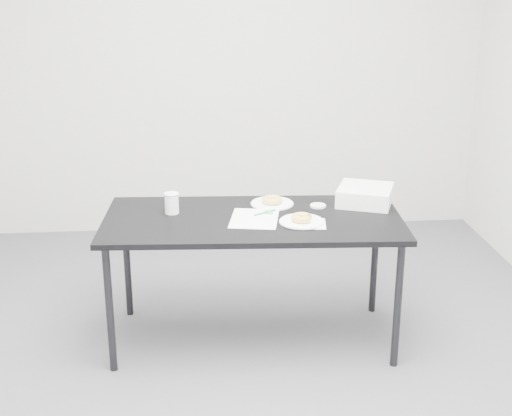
{
  "coord_description": "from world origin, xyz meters",
  "views": [
    {
      "loc": [
        -0.19,
        -3.37,
        2.01
      ],
      "look_at": [
        0.11,
        0.02,
        0.84
      ],
      "focal_mm": 50.0,
      "sensor_mm": 36.0,
      "label": 1
    }
  ],
  "objects": [
    {
      "name": "pen",
      "position": [
        0.18,
        0.24,
        0.73
      ],
      "size": [
        0.13,
        0.09,
        0.01
      ],
      "primitive_type": "cylinder",
      "rotation": [
        0.0,
        1.57,
        0.57
      ],
      "color": "#0D9175",
      "rests_on": "scorecard"
    },
    {
      "name": "wall_back",
      "position": [
        0.0,
        2.0,
        1.35
      ],
      "size": [
        4.0,
        0.02,
        2.7
      ],
      "primitive_type": "cube",
      "color": "silver",
      "rests_on": "floor"
    },
    {
      "name": "logo_patch",
      "position": [
        0.2,
        0.25,
        0.73
      ],
      "size": [
        0.06,
        0.06,
        0.0
      ],
      "primitive_type": "cube",
      "rotation": [
        0.0,
        0.0,
        -0.18
      ],
      "color": "green",
      "rests_on": "scorecard"
    },
    {
      "name": "plate_near",
      "position": [
        0.35,
        0.09,
        0.73
      ],
      "size": [
        0.24,
        0.24,
        0.01
      ],
      "primitive_type": "cylinder",
      "color": "white",
      "rests_on": "napkin"
    },
    {
      "name": "table",
      "position": [
        0.1,
        0.19,
        0.67
      ],
      "size": [
        1.63,
        0.83,
        0.72
      ],
      "rotation": [
        0.0,
        0.0,
        -0.06
      ],
      "color": "black",
      "rests_on": "floor"
    },
    {
      "name": "coffee_cup",
      "position": [
        -0.33,
        0.3,
        0.78
      ],
      "size": [
        0.08,
        0.08,
        0.11
      ],
      "primitive_type": "cylinder",
      "color": "white",
      "rests_on": "table"
    },
    {
      "name": "scorecard",
      "position": [
        0.11,
        0.17,
        0.72
      ],
      "size": [
        0.3,
        0.35,
        0.0
      ],
      "primitive_type": "cube",
      "rotation": [
        0.0,
        0.0,
        -0.18
      ],
      "color": "white",
      "rests_on": "table"
    },
    {
      "name": "napkin",
      "position": [
        0.39,
        0.07,
        0.73
      ],
      "size": [
        0.18,
        0.18,
        0.0
      ],
      "primitive_type": "cube",
      "rotation": [
        0.0,
        0.0,
        -0.13
      ],
      "color": "white",
      "rests_on": "table"
    },
    {
      "name": "floor",
      "position": [
        0.0,
        0.0,
        0.0
      ],
      "size": [
        4.0,
        4.0,
        0.0
      ],
      "primitive_type": "plane",
      "color": "#4A4B4F",
      "rests_on": "ground"
    },
    {
      "name": "bakery_box",
      "position": [
        0.75,
        0.37,
        0.77
      ],
      "size": [
        0.37,
        0.37,
        0.1
      ],
      "primitive_type": "cube",
      "rotation": [
        0.0,
        0.0,
        -0.37
      ],
      "color": "white",
      "rests_on": "table"
    },
    {
      "name": "plate_far",
      "position": [
        0.23,
        0.4,
        0.73
      ],
      "size": [
        0.24,
        0.24,
        0.01
      ],
      "primitive_type": "cylinder",
      "color": "white",
      "rests_on": "table"
    },
    {
      "name": "donut_near",
      "position": [
        0.35,
        0.09,
        0.75
      ],
      "size": [
        0.14,
        0.14,
        0.04
      ],
      "primitive_type": "torus",
      "rotation": [
        0.0,
        0.0,
        -0.27
      ],
      "color": "gold",
      "rests_on": "plate_near"
    },
    {
      "name": "cup_lid",
      "position": [
        0.48,
        0.33,
        0.73
      ],
      "size": [
        0.09,
        0.09,
        0.01
      ],
      "primitive_type": "cylinder",
      "color": "white",
      "rests_on": "table"
    },
    {
      "name": "donut_far",
      "position": [
        0.23,
        0.4,
        0.75
      ],
      "size": [
        0.13,
        0.13,
        0.04
      ],
      "primitive_type": "torus",
      "rotation": [
        0.0,
        0.0,
        0.14
      ],
      "color": "gold",
      "rests_on": "plate_far"
    }
  ]
}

